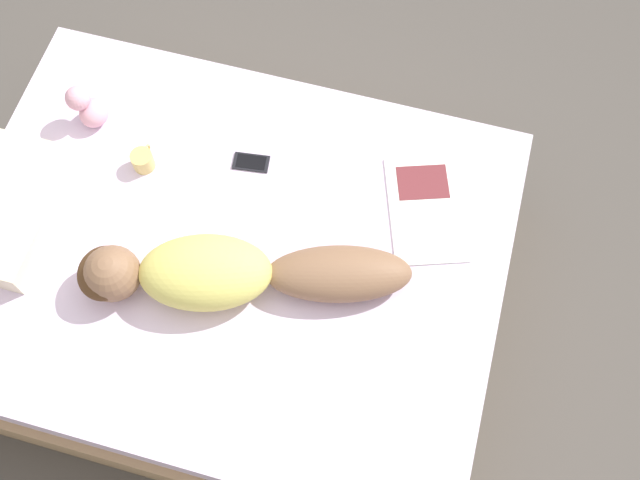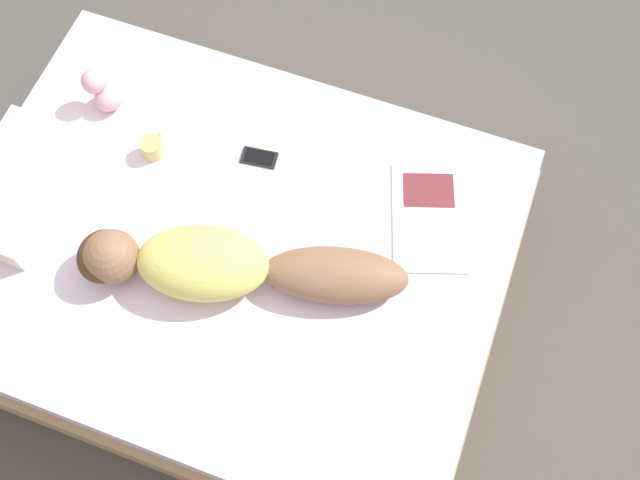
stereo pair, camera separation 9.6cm
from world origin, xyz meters
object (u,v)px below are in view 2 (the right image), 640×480
at_px(person, 221,265).
at_px(cell_phone, 259,158).
at_px(coffee_mug, 152,147).
at_px(open_magazine, 429,216).

xyz_separation_m(person, cell_phone, (0.51, 0.07, -0.09)).
distance_m(person, cell_phone, 0.52).
bearing_deg(coffee_mug, open_magazine, -84.55).
bearing_deg(person, cell_phone, -8.45).
relative_size(person, cell_phone, 8.07).
xyz_separation_m(person, coffee_mug, (0.39, 0.47, -0.06)).
distance_m(open_magazine, coffee_mug, 1.12).
bearing_deg(cell_phone, open_magazine, -98.28).
height_order(person, coffee_mug, person).
bearing_deg(open_magazine, person, 108.64).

